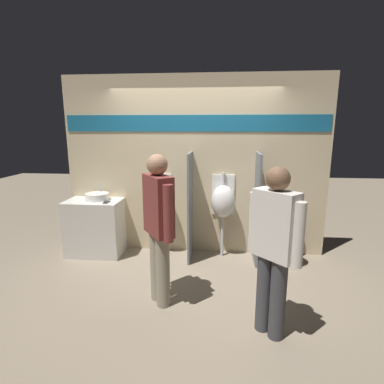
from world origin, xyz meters
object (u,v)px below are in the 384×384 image
(sink_basin, at_px, (97,196))
(toilet, at_px, (289,243))
(person_in_vest, at_px, (159,224))
(urinal_far, at_px, (223,201))
(person_with_lanyard, at_px, (274,246))
(urinal_near_counter, at_px, (159,200))
(cell_phone, at_px, (107,202))

(sink_basin, distance_m, toilet, 2.94)
(sink_basin, relative_size, toilet, 0.41)
(toilet, xyz_separation_m, person_in_vest, (-1.66, -1.17, 0.62))
(person_in_vest, bearing_deg, sink_basin, 8.48)
(sink_basin, distance_m, urinal_far, 1.91)
(sink_basin, height_order, urinal_far, urinal_far)
(toilet, distance_m, person_with_lanyard, 1.78)
(sink_basin, xyz_separation_m, person_in_vest, (1.21, -1.27, 0.02))
(sink_basin, xyz_separation_m, urinal_far, (1.91, 0.06, -0.05))
(toilet, bearing_deg, person_with_lanyard, -108.07)
(urinal_near_counter, bearing_deg, toilet, -4.60)
(urinal_far, height_order, person_in_vest, person_in_vest)
(urinal_far, bearing_deg, cell_phone, -172.97)
(urinal_near_counter, xyz_separation_m, toilet, (1.93, -0.16, -0.56))
(urinal_far, xyz_separation_m, toilet, (0.96, -0.16, -0.56))
(person_with_lanyard, bearing_deg, urinal_far, -30.41)
(person_in_vest, bearing_deg, person_with_lanyard, -145.46)
(cell_phone, relative_size, urinal_near_counter, 0.11)
(toilet, bearing_deg, sink_basin, 178.06)
(sink_basin, distance_m, person_in_vest, 1.75)
(person_in_vest, bearing_deg, urinal_near_counter, -23.99)
(sink_basin, relative_size, person_in_vest, 0.21)
(toilet, distance_m, person_in_vest, 2.13)
(urinal_far, distance_m, person_with_lanyard, 1.80)
(cell_phone, height_order, urinal_far, urinal_far)
(urinal_near_counter, bearing_deg, urinal_far, 0.00)
(urinal_far, bearing_deg, person_in_vest, -117.88)
(sink_basin, height_order, person_in_vest, person_in_vest)
(toilet, bearing_deg, urinal_near_counter, 175.40)
(urinal_near_counter, distance_m, urinal_far, 0.96)
(sink_basin, height_order, person_with_lanyard, person_with_lanyard)
(urinal_far, xyz_separation_m, person_with_lanyard, (0.44, -1.75, 0.04))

